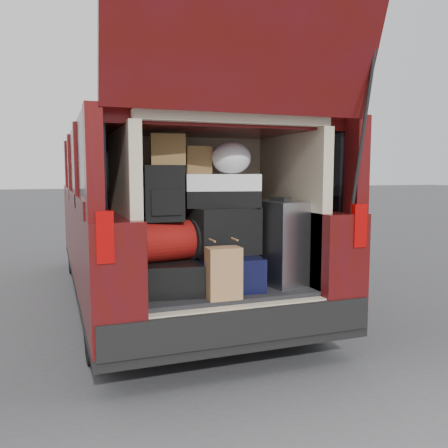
{
  "coord_description": "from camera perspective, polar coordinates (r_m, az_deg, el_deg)",
  "views": [
    {
      "loc": [
        -1.14,
        -3.08,
        1.39
      ],
      "look_at": [
        0.06,
        0.2,
        1.01
      ],
      "focal_mm": 38.0,
      "sensor_mm": 36.0,
      "label": 1
    }
  ],
  "objects": [
    {
      "name": "ground",
      "position": [
        3.56,
        0.22,
        -16.69
      ],
      "size": [
        80.0,
        80.0,
        0.0
      ],
      "primitive_type": "plane",
      "color": "#3B3B3D",
      "rests_on": "ground"
    },
    {
      "name": "minivan",
      "position": [
        5.08,
        -7.05,
        0.8
      ],
      "size": [
        1.9,
        5.35,
        2.77
      ],
      "color": "black",
      "rests_on": "ground"
    },
    {
      "name": "load_floor",
      "position": [
        3.71,
        -1.28,
        -11.21
      ],
      "size": [
        1.24,
        1.05,
        0.55
      ],
      "primitive_type": "cube",
      "color": "black",
      "rests_on": "ground"
    },
    {
      "name": "black_hardshell",
      "position": [
        3.4,
        -6.28,
        -6.16
      ],
      "size": [
        0.47,
        0.6,
        0.22
      ],
      "primitive_type": "cube",
      "rotation": [
        0.0,
        0.0,
        -0.15
      ],
      "color": "black",
      "rests_on": "load_floor"
    },
    {
      "name": "navy_hardshell",
      "position": [
        3.49,
        0.27,
        -5.64
      ],
      "size": [
        0.5,
        0.59,
        0.24
      ],
      "primitive_type": "cube",
      "rotation": [
        0.0,
        0.0,
        -0.1
      ],
      "color": "black",
      "rests_on": "load_floor"
    },
    {
      "name": "silver_roller",
      "position": [
        3.58,
        6.63,
        -2.26
      ],
      "size": [
        0.34,
        0.46,
        0.62
      ],
      "primitive_type": "cube",
      "rotation": [
        0.0,
        0.0,
        0.2
      ],
      "color": "silver",
      "rests_on": "load_floor"
    },
    {
      "name": "kraft_bag",
      "position": [
        3.15,
        -0.05,
        -5.93
      ],
      "size": [
        0.23,
        0.15,
        0.35
      ],
      "primitive_type": "cube",
      "rotation": [
        0.0,
        0.0,
        -0.02
      ],
      "color": "#A5774A",
      "rests_on": "load_floor"
    },
    {
      "name": "red_duffel",
      "position": [
        3.35,
        -6.63,
        -2.01
      ],
      "size": [
        0.48,
        0.36,
        0.28
      ],
      "primitive_type": "cube",
      "rotation": [
        0.0,
        0.0,
        0.19
      ],
      "color": "maroon",
      "rests_on": "black_hardshell"
    },
    {
      "name": "black_soft_case",
      "position": [
        3.47,
        0.04,
        -0.85
      ],
      "size": [
        0.52,
        0.36,
        0.35
      ],
      "primitive_type": "cube",
      "rotation": [
        0.0,
        0.0,
        0.16
      ],
      "color": "black",
      "rests_on": "navy_hardshell"
    },
    {
      "name": "backpack",
      "position": [
        3.29,
        -7.29,
        3.67
      ],
      "size": [
        0.28,
        0.18,
        0.39
      ],
      "primitive_type": "cube",
      "rotation": [
        0.0,
        0.0,
        -0.07
      ],
      "color": "black",
      "rests_on": "red_duffel"
    },
    {
      "name": "twotone_duffel",
      "position": [
        3.49,
        -0.31,
        4.04
      ],
      "size": [
        0.58,
        0.37,
        0.24
      ],
      "primitive_type": "cube",
      "rotation": [
        0.0,
        0.0,
        -0.17
      ],
      "color": "white",
      "rests_on": "black_soft_case"
    },
    {
      "name": "grocery_sack_lower",
      "position": [
        3.33,
        -6.83,
        8.85
      ],
      "size": [
        0.26,
        0.22,
        0.21
      ],
      "primitive_type": "cube",
      "rotation": [
        0.0,
        0.0,
        -0.15
      ],
      "color": "brown",
      "rests_on": "backpack"
    },
    {
      "name": "grocery_sack_upper",
      "position": [
        3.48,
        -3.53,
        7.65
      ],
      "size": [
        0.22,
        0.2,
        0.2
      ],
      "primitive_type": "cube",
      "rotation": [
        0.0,
        0.0,
        0.18
      ],
      "color": "brown",
      "rests_on": "twotone_duffel"
    },
    {
      "name": "plastic_bag_center",
      "position": [
        3.5,
        0.85,
        7.95
      ],
      "size": [
        0.32,
        0.3,
        0.24
      ],
      "primitive_type": "ellipsoid",
      "rotation": [
        0.0,
        0.0,
        0.09
      ],
      "color": "white",
      "rests_on": "twotone_duffel"
    }
  ]
}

